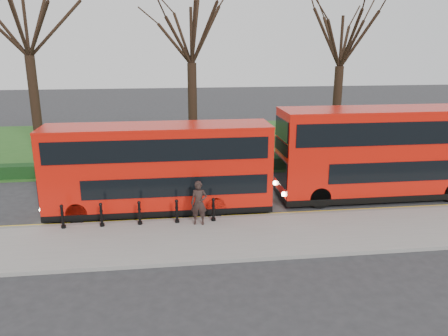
{
  "coord_description": "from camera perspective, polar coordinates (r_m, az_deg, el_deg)",
  "views": [
    {
      "loc": [
        0.42,
        -19.04,
        7.64
      ],
      "look_at": [
        2.9,
        0.5,
        2.0
      ],
      "focal_mm": 35.0,
      "sensor_mm": 36.0,
      "label": 1
    }
  ],
  "objects": [
    {
      "name": "pedestrian",
      "position": [
        18.62,
        -3.29,
        -4.59
      ],
      "size": [
        0.77,
        0.57,
        1.91
      ],
      "primitive_type": "imported",
      "rotation": [
        0.0,
        0.0,
        -0.18
      ],
      "color": "black",
      "rests_on": "pavement"
    },
    {
      "name": "bus_rear",
      "position": [
        23.58,
        21.05,
        1.81
      ],
      "size": [
        11.49,
        2.64,
        4.57
      ],
      "color": "red",
      "rests_on": "ground"
    },
    {
      "name": "bus_lead",
      "position": [
        20.34,
        -8.5,
        -0.12
      ],
      "size": [
        10.3,
        2.37,
        4.1
      ],
      "color": "red",
      "rests_on": "ground"
    },
    {
      "name": "tree_left",
      "position": [
        30.28,
        -24.58,
        17.5
      ],
      "size": [
        8.06,
        8.06,
        12.59
      ],
      "color": "black",
      "rests_on": "ground"
    },
    {
      "name": "bollard_row",
      "position": [
        19.07,
        -10.98,
        -5.83
      ],
      "size": [
        6.5,
        0.15,
        1.0
      ],
      "color": "black",
      "rests_on": "pavement"
    },
    {
      "name": "tree_right",
      "position": [
        31.27,
        15.13,
        16.34
      ],
      "size": [
        7.16,
        7.16,
        11.18
      ],
      "color": "black",
      "rests_on": "ground"
    },
    {
      "name": "grass_verge",
      "position": [
        34.88,
        -7.76,
        3.23
      ],
      "size": [
        60.0,
        18.0,
        0.06
      ],
      "primitive_type": "cube",
      "color": "#23521B",
      "rests_on": "ground"
    },
    {
      "name": "yellow_line_inner",
      "position": [
        20.06,
        -7.94,
        -6.56
      ],
      "size": [
        60.0,
        0.1,
        0.01
      ],
      "primitive_type": "cube",
      "color": "yellow",
      "rests_on": "ground"
    },
    {
      "name": "tree_mid",
      "position": [
        29.1,
        -4.32,
        17.62
      ],
      "size": [
        7.48,
        7.48,
        11.69
      ],
      "color": "black",
      "rests_on": "ground"
    },
    {
      "name": "ground",
      "position": [
        20.52,
        -7.93,
        -6.04
      ],
      "size": [
        120.0,
        120.0,
        0.0
      ],
      "primitive_type": "plane",
      "color": "#28282B",
      "rests_on": "ground"
    },
    {
      "name": "pavement",
      "position": [
        17.74,
        -8.01,
        -9.43
      ],
      "size": [
        60.0,
        4.0,
        0.15
      ],
      "primitive_type": "cube",
      "color": "gray",
      "rests_on": "ground"
    },
    {
      "name": "yellow_line_outer",
      "position": [
        19.87,
        -7.95,
        -6.78
      ],
      "size": [
        60.0,
        0.1,
        0.01
      ],
      "primitive_type": "cube",
      "color": "yellow",
      "rests_on": "ground"
    },
    {
      "name": "hedge",
      "position": [
        26.84,
        -7.86,
        0.17
      ],
      "size": [
        60.0,
        0.9,
        0.8
      ],
      "primitive_type": "cube",
      "color": "black",
      "rests_on": "ground"
    },
    {
      "name": "kerb",
      "position": [
        19.57,
        -7.96,
        -6.93
      ],
      "size": [
        60.0,
        0.25,
        0.16
      ],
      "primitive_type": "cube",
      "color": "slate",
      "rests_on": "ground"
    }
  ]
}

